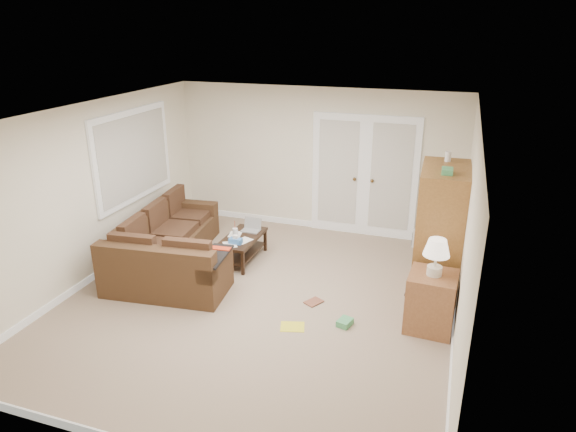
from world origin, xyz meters
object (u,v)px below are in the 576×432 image
(side_cabinet, at_px, (431,297))
(sectional_sofa, at_px, (168,251))
(tv_armoire, at_px, (440,232))
(coffee_table, at_px, (243,247))

(side_cabinet, bearing_deg, sectional_sofa, 177.78)
(sectional_sofa, height_order, tv_armoire, tv_armoire)
(coffee_table, bearing_deg, tv_armoire, -1.53)
(side_cabinet, bearing_deg, tv_armoire, 93.28)
(tv_armoire, bearing_deg, side_cabinet, -91.53)
(sectional_sofa, bearing_deg, coffee_table, 30.90)
(sectional_sofa, distance_m, side_cabinet, 3.82)
(coffee_table, bearing_deg, sectional_sofa, -142.70)
(sectional_sofa, relative_size, coffee_table, 2.67)
(coffee_table, relative_size, tv_armoire, 0.51)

